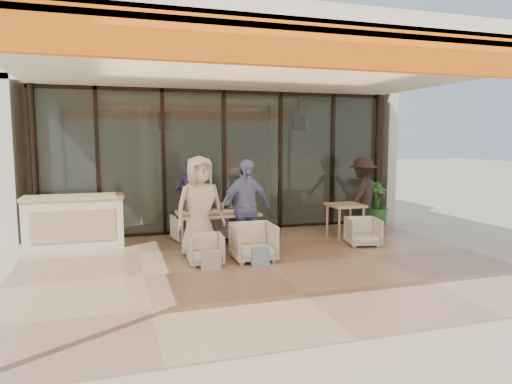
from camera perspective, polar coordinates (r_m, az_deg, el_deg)
ground at (r=7.74m, az=1.30°, el=-9.26°), size 70.00×70.00×0.00m
terrace_floor at (r=7.73m, az=1.30°, el=-9.22°), size 8.00×6.00×0.01m
terrace_structure at (r=7.28m, az=2.06°, el=15.57°), size 8.00×6.00×3.40m
glass_storefront at (r=10.34m, az=-4.01°, el=3.74°), size 8.08×0.10×3.20m
interior_block at (r=12.59m, az=-6.45°, el=7.09°), size 9.05×3.62×3.52m
host_counter at (r=9.51m, az=-21.72°, el=-3.45°), size 1.85×0.65×1.04m
dining_table at (r=8.70m, az=-4.87°, el=-2.86°), size 1.50×0.90×0.93m
chair_far_left at (r=9.61m, az=-8.49°, el=-4.29°), size 0.69×0.66×0.62m
chair_far_right at (r=9.76m, az=-3.61°, el=-3.72°), size 0.73×0.68×0.74m
chair_near_left at (r=7.78m, az=-6.31°, el=-6.97°), size 0.60×0.57×0.59m
chair_near_right at (r=7.96m, az=-0.34°, el=-6.06°), size 0.73×0.68×0.74m
diner_navy at (r=9.03m, az=-8.06°, el=-1.24°), size 0.69×0.50×1.79m
diner_grey at (r=9.21m, az=-2.89°, el=-1.73°), size 0.81×0.65×1.56m
diner_cream at (r=8.14m, az=-7.04°, el=-1.92°), size 0.98×0.73×1.83m
diner_periwinkle at (r=8.34m, az=-1.34°, el=-1.91°), size 1.11×0.68×1.76m
tote_bag_cream at (r=7.43m, az=-5.69°, el=-8.60°), size 0.30×0.10×0.34m
tote_bag_blue at (r=7.64m, az=0.55°, el=-8.15°), size 0.30×0.10×0.34m
side_table at (r=9.90m, az=11.08°, el=-2.09°), size 0.70×0.70×0.74m
side_chair at (r=9.32m, az=13.24°, el=-4.71°), size 0.72×0.69×0.63m
standing_woman at (r=10.75m, az=13.19°, el=-0.27°), size 1.27×1.18×1.72m
potted_palm at (r=11.38m, az=14.62°, el=-1.37°), size 0.87×0.87×1.16m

